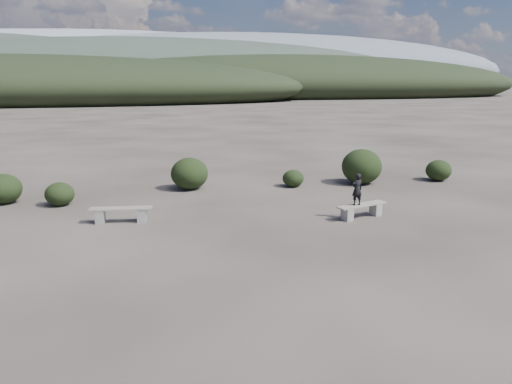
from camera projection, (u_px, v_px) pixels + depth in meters
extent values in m
plane|color=#2B2622|center=(319.00, 271.00, 11.33)|extent=(1200.00, 1200.00, 0.00)
cube|color=gray|center=(100.00, 216.00, 15.04)|extent=(0.30, 0.39, 0.41)
cube|color=gray|center=(142.00, 215.00, 15.17)|extent=(0.30, 0.39, 0.41)
cube|color=gray|center=(121.00, 208.00, 15.06)|extent=(1.89, 0.61, 0.05)
cube|color=gray|center=(347.00, 214.00, 15.34)|extent=(0.33, 0.40, 0.39)
cube|color=gray|center=(376.00, 209.00, 15.92)|extent=(0.33, 0.40, 0.39)
cube|color=gray|center=(362.00, 205.00, 15.58)|extent=(1.80, 0.86, 0.05)
imported|color=black|center=(357.00, 189.00, 15.35)|extent=(0.40, 0.29, 1.00)
ellipsoid|color=black|center=(60.00, 194.00, 17.12)|extent=(0.98, 0.98, 0.81)
ellipsoid|color=black|center=(189.00, 174.00, 19.62)|extent=(1.46, 1.46, 1.25)
ellipsoid|color=black|center=(293.00, 178.00, 20.13)|extent=(0.86, 0.86, 0.69)
ellipsoid|color=black|center=(362.00, 166.00, 20.65)|extent=(1.65, 1.65, 1.45)
ellipsoid|color=black|center=(439.00, 170.00, 21.31)|extent=(1.07, 1.07, 0.90)
ellipsoid|color=black|center=(4.00, 189.00, 17.37)|extent=(1.23, 1.23, 1.04)
ellipsoid|color=black|center=(16.00, 88.00, 90.49)|extent=(110.00, 40.00, 12.00)
ellipsoid|color=black|center=(297.00, 84.00, 122.91)|extent=(120.00, 44.00, 14.00)
ellipsoid|color=#2B342B|center=(147.00, 76.00, 161.96)|extent=(190.00, 64.00, 24.00)
ellipsoid|color=slate|center=(256.00, 70.00, 309.61)|extent=(340.00, 110.00, 44.00)
ellipsoid|color=gray|center=(99.00, 68.00, 381.34)|extent=(460.00, 140.00, 56.00)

